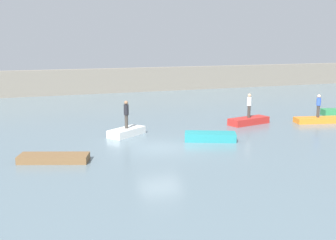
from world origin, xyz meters
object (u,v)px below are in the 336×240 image
object	(u,v)px
person_dark_shirt	(126,113)
person_white_shirt	(249,104)
rowboat_orange	(318,120)
rowboat_brown	(54,158)
rowboat_white	(127,132)
rowboat_teal	(210,137)
rowboat_red	(249,121)
person_blue_shirt	(319,105)

from	to	relation	value
person_dark_shirt	person_white_shirt	bearing A→B (deg)	3.24
rowboat_orange	person_white_shirt	bearing A→B (deg)	178.64
person_dark_shirt	rowboat_orange	bearing A→B (deg)	-3.12
rowboat_brown	rowboat_white	distance (m)	7.03
rowboat_brown	rowboat_teal	bearing A→B (deg)	28.74
rowboat_brown	rowboat_red	size ratio (longest dim) A/B	1.09
rowboat_orange	person_dark_shirt	size ratio (longest dim) A/B	1.89
rowboat_teal	rowboat_white	bearing A→B (deg)	168.06
person_blue_shirt	rowboat_white	bearing A→B (deg)	176.88
rowboat_teal	rowboat_red	xyz separation A→B (m)	(5.11, 3.86, -0.01)
rowboat_orange	rowboat_red	bearing A→B (deg)	178.64
rowboat_brown	rowboat_white	xyz separation A→B (m)	(5.22, 4.70, 0.05)
rowboat_brown	person_dark_shirt	bearing A→B (deg)	62.60
rowboat_brown	person_dark_shirt	world-z (taller)	person_dark_shirt
rowboat_white	person_white_shirt	size ratio (longest dim) A/B	1.50
rowboat_white	person_white_shirt	world-z (taller)	person_white_shirt
rowboat_red	person_blue_shirt	distance (m)	5.50
rowboat_teal	rowboat_orange	xyz separation A→B (m)	(10.32, 2.51, -0.06)
person_blue_shirt	rowboat_red	bearing A→B (deg)	165.50
rowboat_orange	person_white_shirt	size ratio (longest dim) A/B	1.92
person_white_shirt	rowboat_teal	bearing A→B (deg)	-142.94
rowboat_orange	person_white_shirt	distance (m)	5.54
rowboat_brown	rowboat_orange	bearing A→B (deg)	31.63
rowboat_brown	person_white_shirt	bearing A→B (deg)	40.13
rowboat_white	rowboat_teal	xyz separation A→B (m)	(4.45, -3.32, 0.02)
rowboat_white	rowboat_orange	size ratio (longest dim) A/B	0.78
rowboat_white	person_blue_shirt	size ratio (longest dim) A/B	1.54
rowboat_brown	rowboat_orange	world-z (taller)	rowboat_orange
person_white_shirt	rowboat_orange	bearing A→B (deg)	-14.50
person_dark_shirt	person_blue_shirt	world-z (taller)	person_dark_shirt
rowboat_brown	rowboat_teal	world-z (taller)	rowboat_teal
rowboat_red	person_dark_shirt	distance (m)	9.66
rowboat_white	person_dark_shirt	world-z (taller)	person_dark_shirt
rowboat_orange	person_white_shirt	world-z (taller)	person_white_shirt
person_dark_shirt	rowboat_teal	bearing A→B (deg)	-36.69
rowboat_red	rowboat_orange	bearing A→B (deg)	-27.53
rowboat_brown	rowboat_orange	size ratio (longest dim) A/B	1.03
rowboat_red	person_dark_shirt	bearing A→B (deg)	170.22
rowboat_brown	person_blue_shirt	xyz separation A→B (m)	(20.00, 3.90, 1.20)
rowboat_teal	rowboat_red	distance (m)	6.41
rowboat_orange	person_dark_shirt	world-z (taller)	person_dark_shirt
rowboat_orange	person_dark_shirt	distance (m)	14.86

